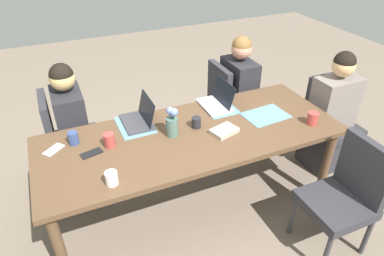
{
  "coord_description": "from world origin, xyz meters",
  "views": [
    {
      "loc": [
        0.88,
        2.01,
        2.22
      ],
      "look_at": [
        0.0,
        0.0,
        0.81
      ],
      "focal_mm": 32.2,
      "sensor_mm": 36.0,
      "label": 1
    }
  ],
  "objects_px": {
    "laptop_near_left_near": "(217,101)",
    "coffee_mug_far_left": "(313,118)",
    "flower_vase": "(172,122)",
    "coffee_mug_near_left": "(112,178)",
    "chair_head_left_left_far": "(329,117)",
    "coffee_mug_centre_right": "(109,140)",
    "phone_black": "(91,153)",
    "chair_near_left_near": "(228,100)",
    "phone_silver": "(54,150)",
    "person_near_left_near": "(238,99)",
    "person_head_left_left_far": "(330,119)",
    "chair_far_right_near": "(346,192)",
    "book_red_cover": "(224,131)",
    "chair_near_left_mid": "(66,136)",
    "person_near_left_mid": "(75,135)",
    "laptop_near_left_mid": "(140,118)",
    "dining_table": "(192,141)",
    "coffee_mug_near_right": "(73,138)",
    "coffee_mug_centre_left": "(196,122)"
  },
  "relations": [
    {
      "from": "coffee_mug_centre_right",
      "to": "phone_black",
      "type": "height_order",
      "value": "coffee_mug_centre_right"
    },
    {
      "from": "dining_table",
      "to": "chair_far_right_near",
      "type": "relative_size",
      "value": 2.58
    },
    {
      "from": "chair_head_left_left_far",
      "to": "coffee_mug_near_right",
      "type": "relative_size",
      "value": 9.3
    },
    {
      "from": "laptop_near_left_near",
      "to": "laptop_near_left_mid",
      "type": "xyz_separation_m",
      "value": [
        0.69,
        0.0,
        0.0
      ]
    },
    {
      "from": "person_near_left_mid",
      "to": "phone_black",
      "type": "distance_m",
      "value": 0.7
    },
    {
      "from": "phone_black",
      "to": "chair_head_left_left_far",
      "type": "bearing_deg",
      "value": 167.21
    },
    {
      "from": "person_head_left_left_far",
      "to": "laptop_near_left_mid",
      "type": "relative_size",
      "value": 3.73
    },
    {
      "from": "chair_far_right_near",
      "to": "laptop_near_left_near",
      "type": "relative_size",
      "value": 2.81
    },
    {
      "from": "person_head_left_left_far",
      "to": "coffee_mug_centre_right",
      "type": "relative_size",
      "value": 11.92
    },
    {
      "from": "coffee_mug_near_left",
      "to": "person_near_left_mid",
      "type": "bearing_deg",
      "value": -82.62
    },
    {
      "from": "person_near_left_near",
      "to": "coffee_mug_centre_right",
      "type": "relative_size",
      "value": 11.92
    },
    {
      "from": "dining_table",
      "to": "laptop_near_left_near",
      "type": "distance_m",
      "value": 0.5
    },
    {
      "from": "person_near_left_near",
      "to": "coffee_mug_near_left",
      "type": "bearing_deg",
      "value": 34.19
    },
    {
      "from": "person_near_left_near",
      "to": "flower_vase",
      "type": "xyz_separation_m",
      "value": [
        0.98,
        0.68,
        0.35
      ]
    },
    {
      "from": "dining_table",
      "to": "chair_head_left_left_far",
      "type": "bearing_deg",
      "value": -176.78
    },
    {
      "from": "person_near_left_mid",
      "to": "coffee_mug_centre_left",
      "type": "xyz_separation_m",
      "value": [
        -0.89,
        0.64,
        0.27
      ]
    },
    {
      "from": "flower_vase",
      "to": "coffee_mug_near_left",
      "type": "xyz_separation_m",
      "value": [
        0.54,
        0.36,
        -0.08
      ]
    },
    {
      "from": "dining_table",
      "to": "chair_near_left_mid",
      "type": "relative_size",
      "value": 2.58
    },
    {
      "from": "chair_far_right_near",
      "to": "phone_black",
      "type": "relative_size",
      "value": 6.0
    },
    {
      "from": "flower_vase",
      "to": "laptop_near_left_near",
      "type": "xyz_separation_m",
      "value": [
        -0.52,
        -0.27,
        -0.08
      ]
    },
    {
      "from": "chair_near_left_near",
      "to": "phone_silver",
      "type": "distance_m",
      "value": 1.86
    },
    {
      "from": "chair_near_left_near",
      "to": "laptop_near_left_near",
      "type": "bearing_deg",
      "value": 50.5
    },
    {
      "from": "coffee_mug_near_right",
      "to": "phone_silver",
      "type": "bearing_deg",
      "value": 9.77
    },
    {
      "from": "laptop_near_left_near",
      "to": "laptop_near_left_mid",
      "type": "height_order",
      "value": "same"
    },
    {
      "from": "laptop_near_left_near",
      "to": "coffee_mug_far_left",
      "type": "xyz_separation_m",
      "value": [
        -0.56,
        0.57,
        0.01
      ]
    },
    {
      "from": "person_head_left_left_far",
      "to": "phone_silver",
      "type": "xyz_separation_m",
      "value": [
        2.42,
        -0.19,
        0.23
      ]
    },
    {
      "from": "coffee_mug_near_left",
      "to": "coffee_mug_centre_right",
      "type": "bearing_deg",
      "value": -100.57
    },
    {
      "from": "laptop_near_left_mid",
      "to": "coffee_mug_centre_left",
      "type": "distance_m",
      "value": 0.45
    },
    {
      "from": "person_head_left_left_far",
      "to": "flower_vase",
      "type": "bearing_deg",
      "value": -1.09
    },
    {
      "from": "chair_near_left_near",
      "to": "chair_near_left_mid",
      "type": "relative_size",
      "value": 1.0
    },
    {
      "from": "person_near_left_near",
      "to": "chair_far_right_near",
      "type": "bearing_deg",
      "value": 90.93
    },
    {
      "from": "chair_near_left_mid",
      "to": "book_red_cover",
      "type": "height_order",
      "value": "chair_near_left_mid"
    },
    {
      "from": "chair_near_left_near",
      "to": "book_red_cover",
      "type": "bearing_deg",
      "value": 58.54
    },
    {
      "from": "person_head_left_left_far",
      "to": "chair_far_right_near",
      "type": "bearing_deg",
      "value": 54.25
    },
    {
      "from": "coffee_mug_near_left",
      "to": "book_red_cover",
      "type": "height_order",
      "value": "coffee_mug_near_left"
    },
    {
      "from": "book_red_cover",
      "to": "person_near_left_near",
      "type": "bearing_deg",
      "value": -142.51
    },
    {
      "from": "chair_head_left_left_far",
      "to": "book_red_cover",
      "type": "distance_m",
      "value": 1.3
    },
    {
      "from": "chair_head_left_left_far",
      "to": "coffee_mug_far_left",
      "type": "height_order",
      "value": "chair_head_left_left_far"
    },
    {
      "from": "chair_far_right_near",
      "to": "laptop_near_left_near",
      "type": "xyz_separation_m",
      "value": [
        0.48,
        -1.1,
        0.3
      ]
    },
    {
      "from": "flower_vase",
      "to": "book_red_cover",
      "type": "relative_size",
      "value": 1.22
    },
    {
      "from": "coffee_mug_far_left",
      "to": "person_near_left_near",
      "type": "bearing_deg",
      "value": -84.24
    },
    {
      "from": "chair_near_left_mid",
      "to": "coffee_mug_centre_left",
      "type": "height_order",
      "value": "chair_near_left_mid"
    },
    {
      "from": "coffee_mug_centre_right",
      "to": "phone_black",
      "type": "distance_m",
      "value": 0.16
    },
    {
      "from": "phone_black",
      "to": "coffee_mug_near_right",
      "type": "bearing_deg",
      "value": -76.43
    },
    {
      "from": "person_near_left_mid",
      "to": "laptop_near_left_mid",
      "type": "height_order",
      "value": "person_near_left_mid"
    },
    {
      "from": "person_head_left_left_far",
      "to": "coffee_mug_centre_left",
      "type": "xyz_separation_m",
      "value": [
        1.36,
        -0.06,
        0.27
      ]
    },
    {
      "from": "person_head_left_left_far",
      "to": "coffee_mug_far_left",
      "type": "height_order",
      "value": "person_head_left_left_far"
    },
    {
      "from": "coffee_mug_near_right",
      "to": "coffee_mug_centre_left",
      "type": "relative_size",
      "value": 1.15
    },
    {
      "from": "person_near_left_near",
      "to": "laptop_near_left_mid",
      "type": "relative_size",
      "value": 3.73
    },
    {
      "from": "person_near_left_near",
      "to": "coffee_mug_far_left",
      "type": "height_order",
      "value": "person_near_left_near"
    }
  ]
}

